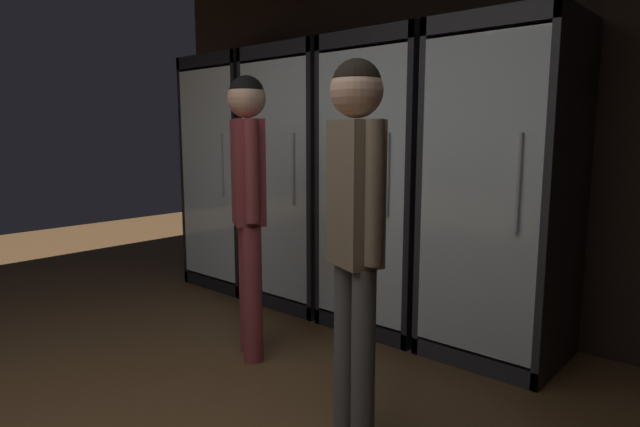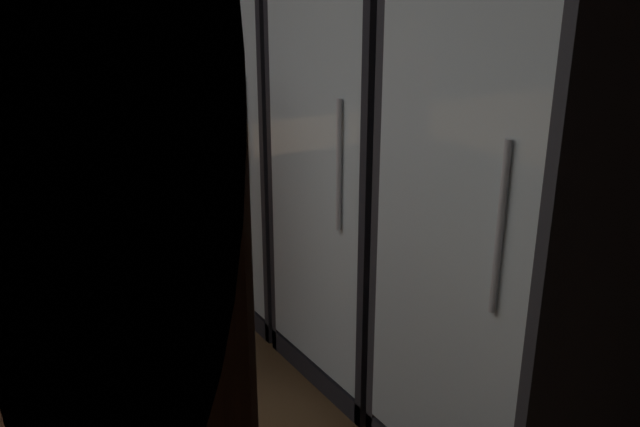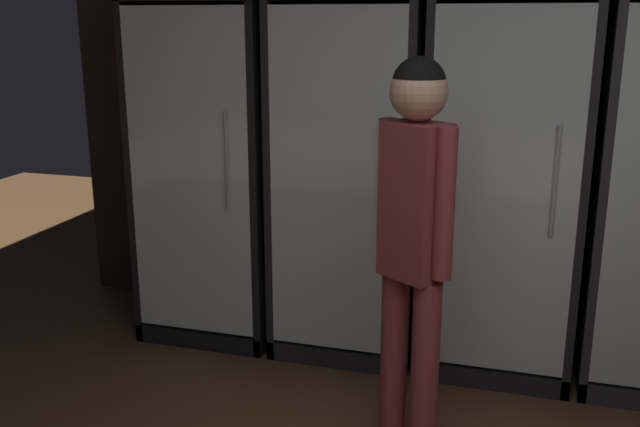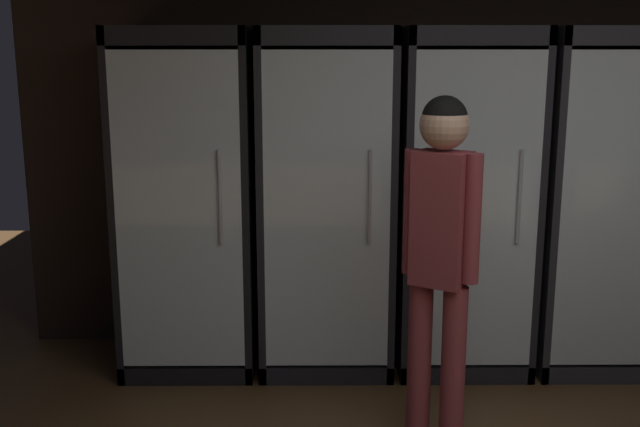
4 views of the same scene
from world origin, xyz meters
TOP-DOWN VIEW (x-y plane):
  - wall_back at (0.00, 3.03)m, footprint 6.00×0.06m
  - cooler_far_left at (-1.94, 2.69)m, footprint 0.75×0.70m
  - cooler_left at (-1.15, 2.69)m, footprint 0.75×0.70m
  - cooler_center at (-0.36, 2.69)m, footprint 0.75×0.70m
  - cooler_right at (0.42, 2.69)m, footprint 0.75×0.70m
  - shopper_near at (-0.66, 1.65)m, footprint 0.32×0.27m

SIDE VIEW (x-z plane):
  - cooler_right at x=0.42m, z-range -0.02..1.93m
  - cooler_far_left at x=-1.94m, z-range -0.02..1.93m
  - cooler_center at x=-0.36m, z-range -0.02..1.93m
  - cooler_left at x=-1.15m, z-range -0.02..1.93m
  - shopper_near at x=-0.66m, z-range 0.19..1.83m
  - wall_back at x=0.00m, z-range 0.00..2.80m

